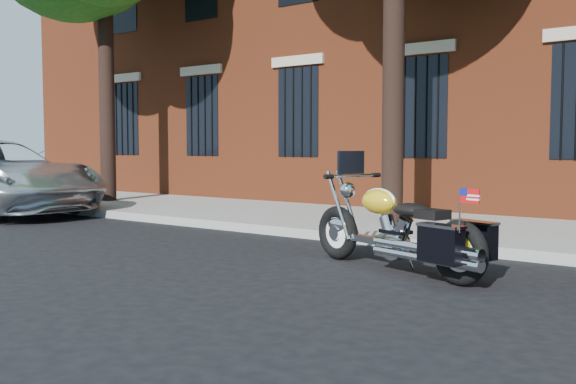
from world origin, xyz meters
The scene contains 4 objects.
ground centered at (0.00, 0.00, 0.00)m, with size 120.00×120.00×0.00m, color black.
curb centered at (0.00, 1.38, 0.07)m, with size 40.00×0.16×0.15m, color gray.
sidewalk centered at (0.00, 3.26, 0.07)m, with size 40.00×3.60×0.15m, color gray.
motorcycle centered at (2.27, -0.29, 0.46)m, with size 2.51×1.30×1.36m.
Camera 1 is at (5.50, -6.74, 1.41)m, focal length 40.00 mm.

